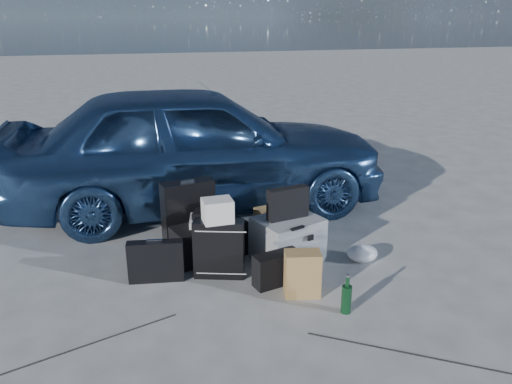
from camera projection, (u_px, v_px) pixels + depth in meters
ground at (249, 288)px, 4.27m from camera, size 60.00×60.00×0.00m
car at (197, 146)px, 5.91m from camera, size 4.47×1.95×1.50m
pelican_case at (288, 239)px, 4.73m from camera, size 0.69×0.63×0.42m
laptop_bag at (288, 203)px, 4.62m from camera, size 0.41×0.17×0.30m
briefcase at (156, 261)px, 4.34m from camera, size 0.49×0.18×0.37m
suitcase_left at (189, 213)px, 5.00m from camera, size 0.54×0.28×0.67m
suitcase_right at (219, 249)px, 4.40m from camera, size 0.47×0.29×0.53m
white_carton at (218, 211)px, 4.27m from camera, size 0.25×0.20×0.20m
duffel_bag at (209, 241)px, 4.76m from camera, size 0.75×0.48×0.35m
flat_box_white at (209, 221)px, 4.71m from camera, size 0.42×0.35×0.06m
flat_box_black at (209, 214)px, 4.69m from camera, size 0.34×0.30×0.06m
kraft_bag at (302, 274)px, 4.12m from camera, size 0.32×0.23×0.39m
cardboard_box at (279, 223)px, 5.22m from camera, size 0.49×0.45×0.31m
plastic_bag at (362, 253)px, 4.73m from camera, size 0.29×0.25×0.16m
messenger_bag at (277, 269)px, 4.30m from camera, size 0.44×0.24×0.29m
green_bottle at (347, 295)px, 3.88m from camera, size 0.09×0.09×0.32m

